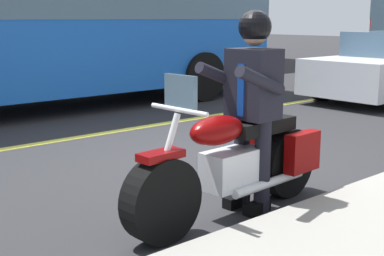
% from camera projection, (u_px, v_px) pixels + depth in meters
% --- Properties ---
extents(ground_plane, '(80.00, 80.00, 0.00)m').
position_uv_depth(ground_plane, '(196.00, 160.00, 6.34)').
color(ground_plane, '#28282B').
extents(lane_center_stripe, '(60.00, 0.16, 0.01)m').
position_uv_depth(lane_center_stripe, '(108.00, 133.00, 7.82)').
color(lane_center_stripe, '#E5DB4C').
rests_on(lane_center_stripe, ground_plane).
extents(motorcycle_main, '(2.22, 0.67, 1.26)m').
position_uv_depth(motorcycle_main, '(237.00, 164.00, 4.50)').
color(motorcycle_main, black).
rests_on(motorcycle_main, ground_plane).
extents(rider_main, '(0.64, 0.57, 1.74)m').
position_uv_depth(rider_main, '(252.00, 94.00, 4.51)').
color(rider_main, black).
rests_on(rider_main, ground_plane).
extents(bus_far, '(11.05, 2.70, 3.30)m').
position_uv_depth(bus_far, '(2.00, 6.00, 9.10)').
color(bus_far, blue).
rests_on(bus_far, ground_plane).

